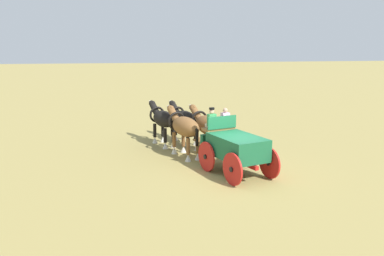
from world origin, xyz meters
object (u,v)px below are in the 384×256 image
object	(u,v)px
show_wagon	(235,147)
draft_horse_rear_near	(184,127)
draft_horse_rear_off	(207,126)
draft_horse_lead_off	(184,119)
draft_horse_lead_near	(163,120)

from	to	relation	value
show_wagon	draft_horse_rear_near	bearing A→B (deg)	26.96
draft_horse_rear_off	draft_horse_lead_off	size ratio (longest dim) A/B	1.01
draft_horse_rear_off	show_wagon	bearing A→B (deg)	-174.54
draft_horse_rear_off	draft_horse_lead_near	distance (m)	2.92
draft_horse_rear_near	draft_horse_rear_off	distance (m)	1.30
draft_horse_rear_off	draft_horse_lead_off	xyz separation A→B (m)	(2.51, 0.73, -0.09)
draft_horse_rear_near	draft_horse_rear_off	bearing A→B (deg)	-73.78
show_wagon	draft_horse_rear_near	world-z (taller)	show_wagon
draft_horse_rear_near	draft_horse_lead_off	distance (m)	2.92
draft_horse_lead_off	draft_horse_lead_near	bearing A→B (deg)	106.34
draft_horse_rear_off	draft_horse_lead_near	xyz separation A→B (m)	(2.14, 1.98, -0.01)
draft_horse_lead_off	draft_horse_rear_off	bearing A→B (deg)	-163.79
draft_horse_rear_near	draft_horse_lead_near	distance (m)	2.61
draft_horse_rear_near	draft_horse_rear_off	world-z (taller)	draft_horse_rear_near
show_wagon	draft_horse_rear_off	size ratio (longest dim) A/B	1.77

